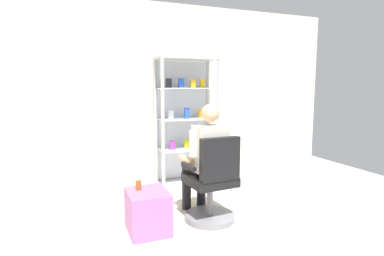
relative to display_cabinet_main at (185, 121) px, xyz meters
The scene contains 6 objects.
back_wall 0.60m from the display_cabinet_main, 149.42° to the left, with size 6.00×0.10×2.70m, color silver.
display_cabinet_main is the anchor object (origin of this frame).
office_chair 1.55m from the display_cabinet_main, 98.16° to the right, with size 0.58×0.56×0.96m.
seated_shopkeeper 1.30m from the display_cabinet_main, 99.78° to the right, with size 0.51×0.59×1.29m.
storage_crate 1.83m from the display_cabinet_main, 123.27° to the right, with size 0.40×0.47×0.42m, color #9E599E.
tea_glass 1.71m from the display_cabinet_main, 127.01° to the right, with size 0.06×0.06×0.10m, color brown.
Camera 1 is at (-1.19, -1.62, 1.47)m, focal length 29.18 mm.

